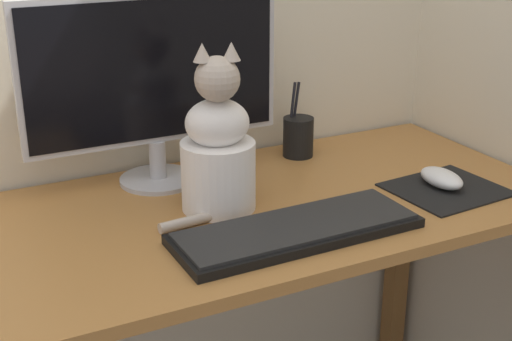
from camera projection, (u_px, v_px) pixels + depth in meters
desk at (227, 257)px, 1.47m from camera, size 1.40×0.61×0.74m
monitor at (154, 80)px, 1.49m from camera, size 0.56×0.17×0.41m
keyboard at (296, 230)px, 1.32m from camera, size 0.47×0.17×0.02m
mousepad_right at (446, 189)px, 1.52m from camera, size 0.24×0.22×0.00m
computer_mouse_right at (442, 178)px, 1.53m from camera, size 0.07×0.11×0.04m
cat at (218, 150)px, 1.39m from camera, size 0.24×0.18×0.34m
pen_cup at (298, 136)px, 1.71m from camera, size 0.07×0.07×0.18m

